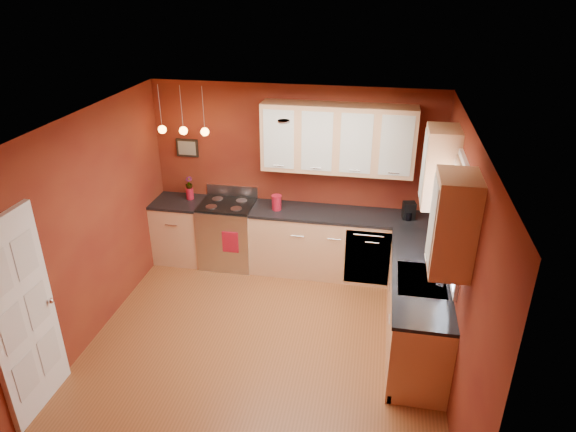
% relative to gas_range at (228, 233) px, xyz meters
% --- Properties ---
extents(floor, '(4.20, 4.20, 0.00)m').
position_rel_gas_range_xyz_m(floor, '(0.92, -1.80, -0.48)').
color(floor, brown).
rests_on(floor, ground).
extents(ceiling, '(4.00, 4.20, 0.02)m').
position_rel_gas_range_xyz_m(ceiling, '(0.92, -1.80, 2.12)').
color(ceiling, white).
rests_on(ceiling, wall_back).
extents(wall_back, '(4.00, 0.02, 2.60)m').
position_rel_gas_range_xyz_m(wall_back, '(0.92, 0.30, 0.82)').
color(wall_back, maroon).
rests_on(wall_back, floor).
extents(wall_front, '(4.00, 0.02, 2.60)m').
position_rel_gas_range_xyz_m(wall_front, '(0.92, -3.90, 0.82)').
color(wall_front, maroon).
rests_on(wall_front, floor).
extents(wall_left, '(0.02, 4.20, 2.60)m').
position_rel_gas_range_xyz_m(wall_left, '(-1.08, -1.80, 0.82)').
color(wall_left, maroon).
rests_on(wall_left, floor).
extents(wall_right, '(0.02, 4.20, 2.60)m').
position_rel_gas_range_xyz_m(wall_right, '(2.92, -1.80, 0.82)').
color(wall_right, maroon).
rests_on(wall_right, floor).
extents(base_cabinets_back_left, '(0.70, 0.60, 0.90)m').
position_rel_gas_range_xyz_m(base_cabinets_back_left, '(-0.73, -0.00, -0.03)').
color(base_cabinets_back_left, tan).
rests_on(base_cabinets_back_left, floor).
extents(base_cabinets_back_right, '(2.54, 0.60, 0.90)m').
position_rel_gas_range_xyz_m(base_cabinets_back_right, '(1.65, -0.00, -0.03)').
color(base_cabinets_back_right, tan).
rests_on(base_cabinets_back_right, floor).
extents(base_cabinets_right, '(0.60, 2.10, 0.90)m').
position_rel_gas_range_xyz_m(base_cabinets_right, '(2.62, -1.35, -0.03)').
color(base_cabinets_right, tan).
rests_on(base_cabinets_right, floor).
extents(counter_back_left, '(0.70, 0.62, 0.04)m').
position_rel_gas_range_xyz_m(counter_back_left, '(-0.73, -0.00, 0.44)').
color(counter_back_left, black).
rests_on(counter_back_left, base_cabinets_back_left).
extents(counter_back_right, '(2.54, 0.62, 0.04)m').
position_rel_gas_range_xyz_m(counter_back_right, '(1.65, -0.00, 0.44)').
color(counter_back_right, black).
rests_on(counter_back_right, base_cabinets_back_right).
extents(counter_right, '(0.62, 2.10, 0.04)m').
position_rel_gas_range_xyz_m(counter_right, '(2.62, -1.35, 0.44)').
color(counter_right, black).
rests_on(counter_right, base_cabinets_right).
extents(gas_range, '(0.76, 0.64, 1.11)m').
position_rel_gas_range_xyz_m(gas_range, '(0.00, 0.00, 0.00)').
color(gas_range, '#B4B3B8').
rests_on(gas_range, floor).
extents(dishwasher_front, '(0.60, 0.02, 0.80)m').
position_rel_gas_range_xyz_m(dishwasher_front, '(2.02, -0.29, -0.03)').
color(dishwasher_front, '#B4B3B8').
rests_on(dishwasher_front, base_cabinets_back_right).
extents(sink, '(0.50, 0.70, 0.33)m').
position_rel_gas_range_xyz_m(sink, '(2.62, -1.50, 0.43)').
color(sink, '#929297').
rests_on(sink, counter_right).
extents(window, '(0.06, 1.02, 1.22)m').
position_rel_gas_range_xyz_m(window, '(2.89, -1.50, 1.21)').
color(window, white).
rests_on(window, wall_right).
extents(door_left_wall, '(0.12, 0.82, 2.05)m').
position_rel_gas_range_xyz_m(door_left_wall, '(-1.05, -3.00, 0.54)').
color(door_left_wall, white).
rests_on(door_left_wall, floor).
extents(upper_cabinets_back, '(2.00, 0.35, 0.90)m').
position_rel_gas_range_xyz_m(upper_cabinets_back, '(1.52, 0.12, 1.47)').
color(upper_cabinets_back, tan).
rests_on(upper_cabinets_back, wall_back).
extents(upper_cabinets_right, '(0.35, 1.95, 0.90)m').
position_rel_gas_range_xyz_m(upper_cabinets_right, '(2.75, -1.48, 1.47)').
color(upper_cabinets_right, tan).
rests_on(upper_cabinets_right, wall_right).
extents(wall_picture, '(0.32, 0.03, 0.26)m').
position_rel_gas_range_xyz_m(wall_picture, '(-0.63, 0.28, 1.17)').
color(wall_picture, black).
rests_on(wall_picture, wall_back).
extents(pendant_lights, '(0.71, 0.11, 0.66)m').
position_rel_gas_range_xyz_m(pendant_lights, '(-0.53, -0.05, 1.53)').
color(pendant_lights, '#929297').
rests_on(pendant_lights, ceiling).
extents(red_canister, '(0.14, 0.14, 0.21)m').
position_rel_gas_range_xyz_m(red_canister, '(0.73, -0.03, 0.57)').
color(red_canister, maroon).
rests_on(red_canister, counter_back_right).
extents(red_vase, '(0.11, 0.11, 0.17)m').
position_rel_gas_range_xyz_m(red_vase, '(-0.58, 0.10, 0.54)').
color(red_vase, maroon).
rests_on(red_vase, counter_back_left).
extents(flowers, '(0.12, 0.12, 0.19)m').
position_rel_gas_range_xyz_m(flowers, '(-0.58, 0.10, 0.70)').
color(flowers, maroon).
rests_on(flowers, red_vase).
extents(coffee_maker, '(0.18, 0.18, 0.23)m').
position_rel_gas_range_xyz_m(coffee_maker, '(2.52, 0.00, 0.57)').
color(coffee_maker, black).
rests_on(coffee_maker, counter_back_right).
extents(soap_pump, '(0.09, 0.10, 0.18)m').
position_rel_gas_range_xyz_m(soap_pump, '(2.79, -1.69, 0.55)').
color(soap_pump, white).
rests_on(soap_pump, counter_right).
extents(dish_towel, '(0.23, 0.02, 0.31)m').
position_rel_gas_range_xyz_m(dish_towel, '(0.13, -0.33, 0.04)').
color(dish_towel, maroon).
rests_on(dish_towel, gas_range).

